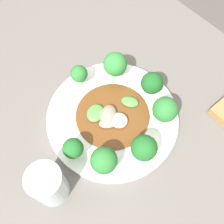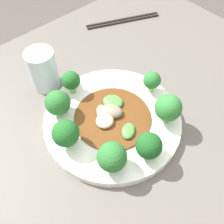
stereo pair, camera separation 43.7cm
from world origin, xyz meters
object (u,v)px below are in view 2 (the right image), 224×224
object	(u,v)px
stirfry_center	(111,115)
broccoli_southwest	(112,157)
broccoli_north	(71,81)
broccoli_west	(66,134)
plate	(112,120)
drinking_glass	(43,70)
broccoli_east	(152,80)
broccoli_northwest	(58,103)
chopsticks	(123,20)
broccoli_south	(149,146)
broccoli_southeast	(168,108)

from	to	relation	value
stirfry_center	broccoli_southwest	bearing A→B (deg)	-130.79
broccoli_north	broccoli_west	world-z (taller)	broccoli_west
plate	drinking_glass	world-z (taller)	drinking_glass
broccoli_east	broccoli_north	world-z (taller)	broccoli_north
broccoli_east	broccoli_northwest	xyz separation A→B (m)	(-0.20, 0.09, 0.00)
broccoli_west	broccoli_southwest	distance (m)	0.10
plate	broccoli_east	size ratio (longest dim) A/B	5.49
broccoli_northwest	chopsticks	world-z (taller)	broccoli_northwest
plate	broccoli_southwest	world-z (taller)	broccoli_southwest
drinking_glass	plate	bearing A→B (deg)	-77.17
broccoli_northwest	broccoli_southwest	bearing A→B (deg)	-89.83
broccoli_north	stirfry_center	xyz separation A→B (m)	(0.02, -0.12, -0.03)
broccoli_north	chopsticks	distance (m)	0.34
broccoli_south	drinking_glass	xyz separation A→B (m)	(-0.04, 0.31, -0.00)
plate	broccoli_east	bearing A→B (deg)	-0.27
plate	drinking_glass	xyz separation A→B (m)	(-0.05, 0.20, 0.04)
broccoli_north	broccoli_southwest	size ratio (longest dim) A/B	0.91
broccoli_southeast	broccoli_north	bearing A→B (deg)	117.14
broccoli_south	chopsticks	bearing A→B (deg)	52.52
drinking_glass	broccoli_north	bearing A→B (deg)	-71.56
broccoli_southwest	chopsticks	distance (m)	0.51
broccoli_north	drinking_glass	size ratio (longest dim) A/B	0.59
broccoli_east	broccoli_northwest	size ratio (longest dim) A/B	0.89
broccoli_southeast	stirfry_center	world-z (taller)	broccoli_southeast
plate	broccoli_southwest	xyz separation A→B (m)	(-0.08, -0.09, 0.05)
broccoli_southeast	broccoli_northwest	distance (m)	0.24
broccoli_southeast	plate	bearing A→B (deg)	135.87
broccoli_southeast	drinking_glass	distance (m)	0.31
stirfry_center	drinking_glass	world-z (taller)	drinking_glass
plate	broccoli_northwest	distance (m)	0.13
broccoli_southwest	stirfry_center	world-z (taller)	broccoli_southwest
broccoli_north	chopsticks	bearing A→B (deg)	25.99
plate	broccoli_south	world-z (taller)	broccoli_south
broccoli_south	drinking_glass	bearing A→B (deg)	96.77
broccoli_northwest	broccoli_north	bearing A→B (deg)	28.54
plate	drinking_glass	size ratio (longest dim) A/B	3.00
broccoli_northwest	stirfry_center	distance (m)	0.12
plate	chopsticks	world-z (taller)	plate
plate	stirfry_center	distance (m)	0.02
broccoli_south	broccoli_northwest	bearing A→B (deg)	109.06
drinking_glass	broccoli_northwest	bearing A→B (deg)	-106.46
broccoli_east	broccoli_southwest	xyz separation A→B (m)	(-0.20, -0.09, 0.00)
broccoli_northwest	chopsticks	bearing A→B (deg)	26.41
broccoli_north	chopsticks	xyz separation A→B (m)	(0.31, 0.15, -0.05)
broccoli_west	broccoli_southwest	xyz separation A→B (m)	(0.03, -0.10, -0.00)
broccoli_south	stirfry_center	bearing A→B (deg)	86.21
chopsticks	broccoli_west	bearing A→B (deg)	-147.03
broccoli_northwest	stirfry_center	xyz separation A→B (m)	(0.08, -0.09, -0.03)
broccoli_west	stirfry_center	world-z (taller)	broccoli_west
plate	broccoli_southwest	bearing A→B (deg)	-131.73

